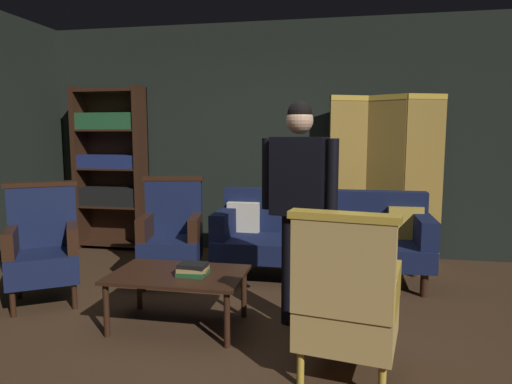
% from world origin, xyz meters
% --- Properties ---
extents(ground_plane, '(10.00, 10.00, 0.00)m').
position_xyz_m(ground_plane, '(0.00, 0.00, 0.00)').
color(ground_plane, '#3D2819').
extents(back_wall, '(7.20, 0.10, 2.80)m').
position_xyz_m(back_wall, '(0.00, 2.45, 1.40)').
color(back_wall, black).
rests_on(back_wall, ground_plane).
extents(folding_screen, '(1.27, 0.26, 1.90)m').
position_xyz_m(folding_screen, '(1.22, 2.21, 0.99)').
color(folding_screen, olive).
rests_on(folding_screen, ground_plane).
extents(bookshelf, '(0.90, 0.32, 2.05)m').
position_xyz_m(bookshelf, '(-2.15, 2.19, 1.06)').
color(bookshelf, black).
rests_on(bookshelf, ground_plane).
extents(velvet_couch, '(2.12, 0.78, 0.88)m').
position_xyz_m(velvet_couch, '(0.55, 1.45, 0.45)').
color(velvet_couch, black).
rests_on(velvet_couch, ground_plane).
extents(coffee_table, '(1.00, 0.64, 0.42)m').
position_xyz_m(coffee_table, '(-0.45, 0.02, 0.37)').
color(coffee_table, black).
rests_on(coffee_table, ground_plane).
extents(armchair_gilt_accent, '(0.67, 0.67, 1.04)m').
position_xyz_m(armchair_gilt_accent, '(0.80, -0.52, 0.49)').
color(armchair_gilt_accent, gold).
rests_on(armchair_gilt_accent, ground_plane).
extents(armchair_wing_left, '(0.69, 0.68, 1.04)m').
position_xyz_m(armchair_wing_left, '(-0.89, 1.02, 0.49)').
color(armchair_wing_left, black).
rests_on(armchair_wing_left, ground_plane).
extents(armchair_wing_right, '(0.80, 0.80, 1.04)m').
position_xyz_m(armchair_wing_right, '(-1.79, 0.31, 0.49)').
color(armchair_wing_right, black).
rests_on(armchair_wing_right, ground_plane).
extents(standing_figure, '(0.58, 0.29, 1.70)m').
position_xyz_m(standing_figure, '(0.44, 0.23, 1.03)').
color(standing_figure, black).
rests_on(standing_figure, ground_plane).
extents(book_green_cloth, '(0.21, 0.19, 0.03)m').
position_xyz_m(book_green_cloth, '(-0.32, 0.00, 0.44)').
color(book_green_cloth, '#1E4C28').
rests_on(book_green_cloth, coffee_table).
extents(book_tan_leather, '(0.23, 0.18, 0.03)m').
position_xyz_m(book_tan_leather, '(-0.32, 0.00, 0.46)').
color(book_tan_leather, '#9E7A47').
rests_on(book_tan_leather, book_green_cloth).
extents(book_black_cloth, '(0.21, 0.15, 0.03)m').
position_xyz_m(book_black_cloth, '(-0.32, 0.00, 0.49)').
color(book_black_cloth, black).
rests_on(book_black_cloth, book_tan_leather).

